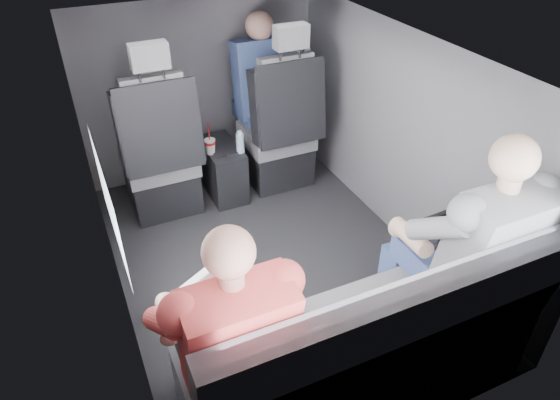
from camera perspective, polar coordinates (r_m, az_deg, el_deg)
name	(u,v)px	position (r m, az deg, el deg)	size (l,w,h in m)	color
floor	(270,261)	(3.21, -1.15, -7.00)	(2.60, 2.60, 0.00)	black
ceiling	(267,52)	(2.52, -1.51, 16.60)	(2.60, 2.60, 0.00)	#B2B2AD
panel_left	(104,210)	(2.64, -19.50, -1.04)	(0.02, 2.60, 1.35)	#56565B
panel_right	(401,139)	(3.22, 13.64, 6.74)	(0.02, 2.60, 1.35)	#56565B
panel_front	(200,90)	(3.91, -9.12, 12.34)	(1.80, 0.02, 1.35)	#56565B
panel_back	(410,338)	(1.95, 14.66, -15.00)	(1.80, 0.02, 1.35)	#56565B
side_window	(109,203)	(2.27, -19.00, -0.32)	(0.02, 0.75, 0.42)	white
seatbelt	(290,94)	(3.46, 1.12, 12.01)	(0.05, 0.01, 0.65)	black
front_seat_left	(161,161)	(3.54, -13.49, 4.32)	(0.52, 0.58, 1.26)	black
front_seat_right	(279,136)	(3.77, -0.07, 7.30)	(0.52, 0.58, 1.26)	black
center_console	(223,169)	(3.76, -6.59, 3.49)	(0.24, 0.48, 0.41)	black
rear_bench	(365,354)	(2.35, 9.71, -16.97)	(1.60, 0.57, 0.92)	#5A5B5F
soda_cup	(210,146)	(3.54, -7.99, 6.16)	(0.08, 0.08, 0.24)	white
water_bottle	(240,143)	(3.53, -4.58, 6.56)	(0.06, 0.06, 0.16)	#A6CDE0
laptop_white	(202,304)	(2.09, -8.93, -11.65)	(0.42, 0.46, 0.25)	white
laptop_black	(448,229)	(2.58, 18.68, -3.11)	(0.32, 0.29, 0.22)	black
passenger_rear_left	(227,336)	(1.98, -6.06, -15.15)	(0.49, 0.61, 1.21)	#343338
passenger_rear_right	(466,249)	(2.45, 20.53, -5.22)	(0.53, 0.65, 1.27)	#31496E
passenger_front_right	(261,80)	(3.83, -2.22, 13.50)	(0.40, 0.40, 0.82)	#31496E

